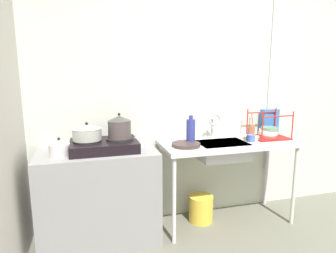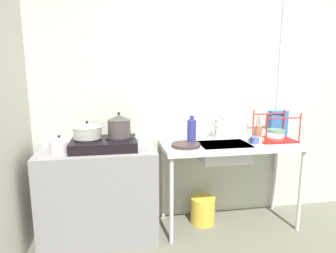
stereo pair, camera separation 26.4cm
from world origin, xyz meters
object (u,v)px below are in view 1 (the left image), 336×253
(pot_beside_stove, at_px, (59,148))
(bucket_on_floor, at_px, (201,208))
(pot_on_left_burner, at_px, (87,132))
(cup_by_rack, at_px, (251,138))
(percolator, at_px, (139,139))
(sink_basin, at_px, (222,151))
(stove, at_px, (104,145))
(bottle_by_sink, at_px, (191,131))
(small_bowl_on_drainboard, at_px, (251,138))
(dish_rack, at_px, (268,133))
(cereal_box, at_px, (269,122))
(faucet, at_px, (214,122))
(pot_on_right_burner, at_px, (119,127))
(frying_pan, at_px, (186,145))
(utensil_jar, at_px, (252,129))

(pot_beside_stove, xyz_separation_m, bucket_on_floor, (1.29, 0.15, -0.76))
(pot_on_left_burner, relative_size, pot_beside_stove, 1.48)
(cup_by_rack, relative_size, bucket_on_floor, 0.32)
(percolator, height_order, sink_basin, percolator)
(stove, xyz_separation_m, bottle_by_sink, (0.79, 0.02, 0.07))
(stove, height_order, small_bowl_on_drainboard, stove)
(percolator, relative_size, cup_by_rack, 1.82)
(percolator, bearing_deg, pot_beside_stove, -168.89)
(dish_rack, distance_m, cereal_box, 0.24)
(pot_on_left_burner, height_order, dish_rack, dish_rack)
(faucet, bearing_deg, pot_beside_stove, -171.21)
(pot_on_right_burner, xyz_separation_m, sink_basin, (0.96, -0.02, -0.28))
(pot_beside_stove, relative_size, bucket_on_floor, 0.62)
(cereal_box, xyz_separation_m, bucket_on_floor, (-0.83, -0.15, -0.83))
(faucet, height_order, cereal_box, cereal_box)
(frying_pan, xyz_separation_m, small_bowl_on_drainboard, (0.71, 0.07, 0.00))
(percolator, xyz_separation_m, faucet, (0.77, 0.09, 0.10))
(sink_basin, distance_m, bottle_by_sink, 0.37)
(small_bowl_on_drainboard, bearing_deg, sink_basin, -173.89)
(frying_pan, distance_m, small_bowl_on_drainboard, 0.71)
(pot_on_left_burner, distance_m, sink_basin, 1.26)
(pot_on_left_burner, relative_size, bottle_by_sink, 0.90)
(pot_on_left_burner, xyz_separation_m, faucet, (1.21, 0.13, 0.01))
(pot_on_left_burner, height_order, cereal_box, cereal_box)
(stove, relative_size, pot_on_right_burner, 2.59)
(percolator, bearing_deg, bucket_on_floor, 2.21)
(pot_on_left_burner, xyz_separation_m, frying_pan, (0.86, -0.06, -0.15))
(pot_beside_stove, xyz_separation_m, faucet, (1.43, 0.22, 0.11))
(small_bowl_on_drainboard, bearing_deg, pot_on_left_burner, -179.49)
(percolator, bearing_deg, cereal_box, 6.65)
(dish_rack, height_order, bottle_by_sink, dish_rack)
(utensil_jar, bearing_deg, sink_basin, -152.60)
(pot_on_right_burner, relative_size, cup_by_rack, 2.53)
(utensil_jar, bearing_deg, cereal_box, -1.97)
(faucet, relative_size, cup_by_rack, 3.05)
(cup_by_rack, bearing_deg, bottle_by_sink, 173.01)
(sink_basin, distance_m, small_bowl_on_drainboard, 0.35)
(sink_basin, distance_m, bucket_on_floor, 0.64)
(pot_on_left_burner, relative_size, percolator, 1.55)
(stove, relative_size, small_bowl_on_drainboard, 3.65)
(dish_rack, height_order, small_bowl_on_drainboard, dish_rack)
(faucet, distance_m, bucket_on_floor, 0.89)
(pot_beside_stove, relative_size, cup_by_rack, 1.91)
(cup_by_rack, bearing_deg, utensil_jar, 56.60)
(bottle_by_sink, height_order, utensil_jar, bottle_by_sink)
(cereal_box, bearing_deg, utensil_jar, 174.05)
(utensil_jar, bearing_deg, faucet, -170.01)
(faucet, relative_size, cereal_box, 0.99)
(stove, height_order, pot_on_left_burner, pot_on_left_burner)
(utensil_jar, bearing_deg, small_bowl_on_drainboard, -122.99)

